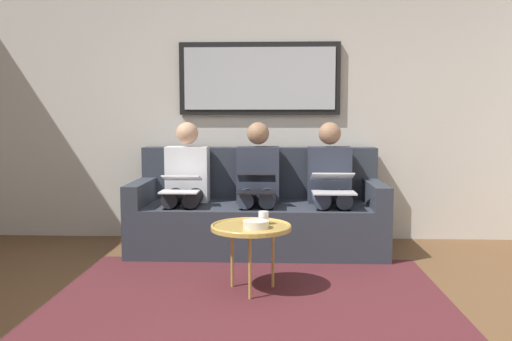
# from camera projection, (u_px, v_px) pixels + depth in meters

# --- Properties ---
(wall_rear) EXTENTS (6.00, 0.12, 2.60)m
(wall_rear) POSITION_uv_depth(u_px,v_px,m) (260.00, 105.00, 5.22)
(wall_rear) COLOR beige
(wall_rear) RESTS_ON ground_plane
(area_rug) EXTENTS (2.60, 1.80, 0.01)m
(area_rug) POSITION_uv_depth(u_px,v_px,m) (251.00, 293.00, 3.60)
(area_rug) COLOR #4C1E23
(area_rug) RESTS_ON ground_plane
(couch) EXTENTS (2.20, 0.90, 0.90)m
(couch) POSITION_uv_depth(u_px,v_px,m) (258.00, 214.00, 4.83)
(couch) COLOR #2D333D
(couch) RESTS_ON ground_plane
(framed_mirror) EXTENTS (1.53, 0.05, 0.69)m
(framed_mirror) POSITION_uv_depth(u_px,v_px,m) (259.00, 79.00, 5.10)
(framed_mirror) COLOR black
(coffee_table) EXTENTS (0.55, 0.55, 0.46)m
(coffee_table) POSITION_uv_depth(u_px,v_px,m) (252.00, 228.00, 3.61)
(coffee_table) COLOR tan
(coffee_table) RESTS_ON ground_plane
(cup) EXTENTS (0.07, 0.07, 0.09)m
(cup) POSITION_uv_depth(u_px,v_px,m) (263.00, 218.00, 3.66)
(cup) COLOR silver
(cup) RESTS_ON coffee_table
(bowl) EXTENTS (0.17, 0.17, 0.05)m
(bowl) POSITION_uv_depth(u_px,v_px,m) (256.00, 224.00, 3.53)
(bowl) COLOR beige
(bowl) RESTS_ON coffee_table
(person_left) EXTENTS (0.38, 0.58, 1.14)m
(person_left) POSITION_uv_depth(u_px,v_px,m) (330.00, 183.00, 4.71)
(person_left) COLOR #2D3342
(person_left) RESTS_ON couch
(laptop_silver) EXTENTS (0.35, 0.38, 0.17)m
(laptop_silver) POSITION_uv_depth(u_px,v_px,m) (333.00, 183.00, 4.48)
(laptop_silver) COLOR silver
(person_middle) EXTENTS (0.38, 0.58, 1.14)m
(person_middle) POSITION_uv_depth(u_px,v_px,m) (258.00, 182.00, 4.74)
(person_middle) COLOR #2D3342
(person_middle) RESTS_ON couch
(laptop_black) EXTENTS (0.32, 0.35, 0.16)m
(laptop_black) POSITION_uv_depth(u_px,v_px,m) (257.00, 184.00, 4.50)
(laptop_black) COLOR black
(person_right) EXTENTS (0.38, 0.58, 1.14)m
(person_right) POSITION_uv_depth(u_px,v_px,m) (186.00, 182.00, 4.76)
(person_right) COLOR silver
(person_right) RESTS_ON couch
(laptop_white) EXTENTS (0.32, 0.32, 0.14)m
(laptop_white) POSITION_uv_depth(u_px,v_px,m) (181.00, 184.00, 4.51)
(laptop_white) COLOR white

